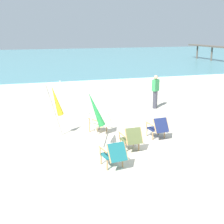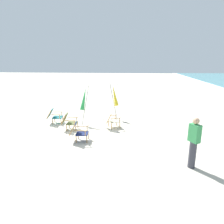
# 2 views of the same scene
# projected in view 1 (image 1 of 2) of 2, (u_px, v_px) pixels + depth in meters

# --- Properties ---
(ground_plane) EXTENTS (80.00, 80.00, 0.00)m
(ground_plane) POSITION_uv_depth(u_px,v_px,m) (139.00, 145.00, 10.43)
(ground_plane) COLOR beige
(sea) EXTENTS (80.00, 40.00, 0.10)m
(sea) POSITION_uv_depth(u_px,v_px,m) (43.00, 58.00, 41.27)
(sea) COLOR teal
(sea) RESTS_ON ground
(surf_band) EXTENTS (80.00, 1.10, 0.06)m
(surf_band) POSITION_uv_depth(u_px,v_px,m) (70.00, 82.00, 22.56)
(surf_band) COLOR white
(surf_band) RESTS_ON ground
(beach_chair_far_center) EXTENTS (0.61, 0.75, 0.80)m
(beach_chair_far_center) POSITION_uv_depth(u_px,v_px,m) (131.00, 138.00, 9.81)
(beach_chair_far_center) COLOR #515B33
(beach_chair_far_center) RESTS_ON ground
(beach_chair_back_left) EXTENTS (0.84, 0.93, 0.78)m
(beach_chair_back_left) POSITION_uv_depth(u_px,v_px,m) (101.00, 122.00, 11.51)
(beach_chair_back_left) COLOR beige
(beach_chair_back_left) RESTS_ON ground
(beach_chair_front_right) EXTENTS (0.63, 0.79, 0.79)m
(beach_chair_front_right) POSITION_uv_depth(u_px,v_px,m) (158.00, 127.00, 10.90)
(beach_chair_front_right) COLOR #19234C
(beach_chair_front_right) RESTS_ON ground
(beach_chair_mid_center) EXTENTS (0.67, 0.84, 0.78)m
(beach_chair_mid_center) POSITION_uv_depth(u_px,v_px,m) (114.00, 154.00, 8.57)
(beach_chair_mid_center) COLOR #196066
(beach_chair_mid_center) RESTS_ON ground
(umbrella_furled_green) EXTENTS (0.85, 0.42, 1.99)m
(umbrella_furled_green) POSITION_uv_depth(u_px,v_px,m) (95.00, 110.00, 9.79)
(umbrella_furled_green) COLOR #B7B2A8
(umbrella_furled_green) RESTS_ON ground
(umbrella_furled_yellow) EXTENTS (0.71, 0.61, 2.01)m
(umbrella_furled_yellow) POSITION_uv_depth(u_px,v_px,m) (56.00, 101.00, 10.89)
(umbrella_furled_yellow) COLOR #B7B2A8
(umbrella_furled_yellow) RESTS_ON ground
(person_by_waterline) EXTENTS (0.39, 0.34, 1.63)m
(person_by_waterline) POSITION_uv_depth(u_px,v_px,m) (155.00, 91.00, 15.06)
(person_by_waterline) COLOR #383842
(person_by_waterline) RESTS_ON ground
(pier_distant) EXTENTS (0.90, 12.58, 1.88)m
(pier_distant) POSITION_uv_depth(u_px,v_px,m) (220.00, 48.00, 35.75)
(pier_distant) COLOR brown
(pier_distant) RESTS_ON ground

